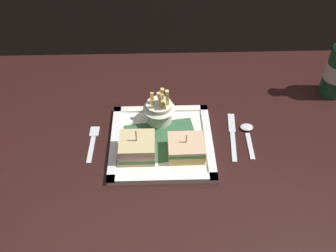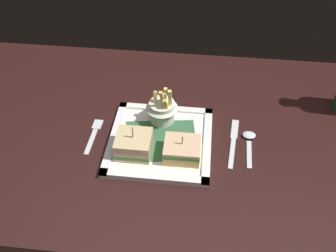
% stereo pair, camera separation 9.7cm
% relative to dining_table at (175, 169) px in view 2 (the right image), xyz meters
% --- Properties ---
extents(dining_table, '(1.37, 0.74, 0.78)m').
position_rel_dining_table_xyz_m(dining_table, '(0.00, 0.00, 0.00)').
color(dining_table, black).
rests_on(dining_table, ground_plane).
extents(square_plate, '(0.26, 0.26, 0.02)m').
position_rel_dining_table_xyz_m(square_plate, '(-0.03, -0.05, 0.17)').
color(square_plate, white).
rests_on(square_plate, dining_table).
extents(sandwich_half_left, '(0.09, 0.08, 0.08)m').
position_rel_dining_table_xyz_m(sandwich_half_left, '(-0.09, -0.09, 0.19)').
color(sandwich_half_left, '#DCB089').
rests_on(sandwich_half_left, square_plate).
extents(sandwich_half_right, '(0.09, 0.08, 0.07)m').
position_rel_dining_table_xyz_m(sandwich_half_right, '(0.02, -0.09, 0.19)').
color(sandwich_half_right, '#E1B97F').
rests_on(sandwich_half_right, square_plate).
extents(fries_cup, '(0.09, 0.09, 0.11)m').
position_rel_dining_table_xyz_m(fries_cup, '(-0.04, 0.03, 0.21)').
color(fries_cup, silver).
rests_on(fries_cup, square_plate).
extents(fork, '(0.02, 0.13, 0.00)m').
position_rel_dining_table_xyz_m(fork, '(-0.21, -0.04, 0.16)').
color(fork, silver).
rests_on(fork, dining_table).
extents(knife, '(0.03, 0.18, 0.00)m').
position_rel_dining_table_xyz_m(knife, '(0.15, -0.02, 0.16)').
color(knife, silver).
rests_on(knife, dining_table).
extents(spoon, '(0.04, 0.12, 0.01)m').
position_rel_dining_table_xyz_m(spoon, '(0.19, -0.02, 0.16)').
color(spoon, silver).
rests_on(spoon, dining_table).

